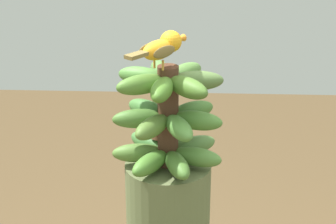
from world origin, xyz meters
TOP-DOWN VIEW (x-y plane):
  - banana_bunch at (-0.00, -0.00)m, footprint 0.26×0.26m
  - perched_bird at (0.01, -0.01)m, footprint 0.15×0.12m

SIDE VIEW (x-z plane):
  - banana_bunch at x=0.00m, z-range 1.26..1.49m
  - perched_bird at x=0.01m, z-range 1.50..1.58m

